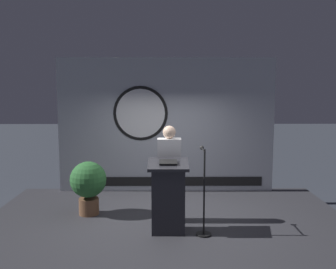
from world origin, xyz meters
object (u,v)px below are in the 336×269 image
(speaker_person, at_px, (169,173))
(podium, at_px, (168,197))
(potted_plant, at_px, (88,183))
(microphone_stand, at_px, (204,204))

(speaker_person, bearing_deg, podium, -92.60)
(potted_plant, bearing_deg, speaker_person, -13.28)
(potted_plant, bearing_deg, podium, -29.80)
(podium, bearing_deg, microphone_stand, -8.69)
(speaker_person, relative_size, microphone_stand, 1.22)
(podium, height_order, microphone_stand, microphone_stand)
(podium, relative_size, potted_plant, 1.20)
(microphone_stand, bearing_deg, podium, 171.31)
(podium, relative_size, microphone_stand, 0.86)
(microphone_stand, xyz_separation_m, potted_plant, (-2.00, 0.91, 0.11))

